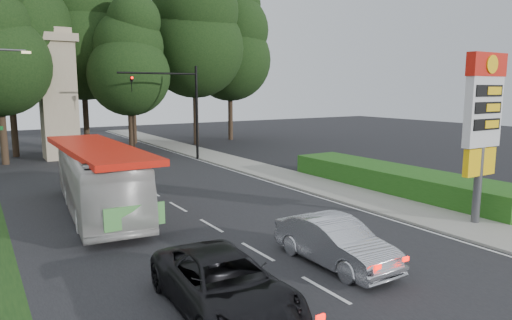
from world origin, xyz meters
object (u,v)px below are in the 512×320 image
gas_station_pylon (483,115)px  transit_bus (98,179)px  sedan_silver (335,242)px  monument (58,94)px  traffic_signal_mast (181,100)px  suv_charcoal (224,284)px

gas_station_pylon → transit_bus: gas_station_pylon is taller
gas_station_pylon → sedan_silver: size_ratio=1.53×
transit_bus → sedan_silver: 11.32m
monument → sedan_silver: size_ratio=2.24×
traffic_signal_mast → transit_bus: (-8.98, -11.97, -3.17)m
traffic_signal_mast → monument: monument is taller
gas_station_pylon → monument: bearing=111.8°
gas_station_pylon → monument: size_ratio=0.68×
sedan_silver → transit_bus: bearing=114.7°
traffic_signal_mast → suv_charcoal: (-8.58, -23.07, -3.95)m
suv_charcoal → sedan_silver: bearing=14.3°
traffic_signal_mast → suv_charcoal: bearing=-110.4°
transit_bus → suv_charcoal: transit_bus is taller
transit_bus → suv_charcoal: (0.40, -11.11, -0.78)m
traffic_signal_mast → monument: size_ratio=0.72×
sedan_silver → suv_charcoal: (-4.40, -0.88, -0.01)m
traffic_signal_mast → transit_bus: 15.29m
gas_station_pylon → suv_charcoal: size_ratio=1.31×
traffic_signal_mast → transit_bus: traffic_signal_mast is taller
suv_charcoal → gas_station_pylon: bearing=8.0°
traffic_signal_mast → monument: bearing=142.0°
traffic_signal_mast → sedan_silver: (-4.18, -22.19, -3.94)m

